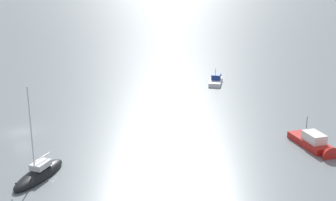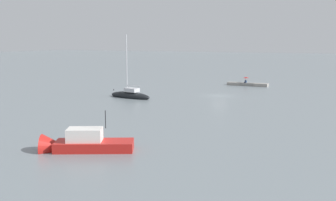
% 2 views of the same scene
% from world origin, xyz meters
% --- Properties ---
extents(ground_plane, '(500.00, 500.00, 0.00)m').
position_xyz_m(ground_plane, '(0.00, 0.00, 0.00)').
color(ground_plane, slate).
extents(sailboat_black_mid, '(8.48, 3.75, 10.85)m').
position_xyz_m(sailboat_black_mid, '(12.55, 8.69, 0.40)').
color(sailboat_black_mid, black).
rests_on(sailboat_black_mid, ground_plane).
extents(motorboat_red_near, '(8.16, 5.83, 4.45)m').
position_xyz_m(motorboat_red_near, '(-1.08, 39.29, 0.47)').
color(motorboat_red_near, red).
rests_on(motorboat_red_near, ground_plane).
extents(motorboat_white_mid, '(7.02, 2.21, 3.94)m').
position_xyz_m(motorboat_white_mid, '(-32.23, 24.23, 0.42)').
color(motorboat_white_mid, silver).
rests_on(motorboat_white_mid, ground_plane).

